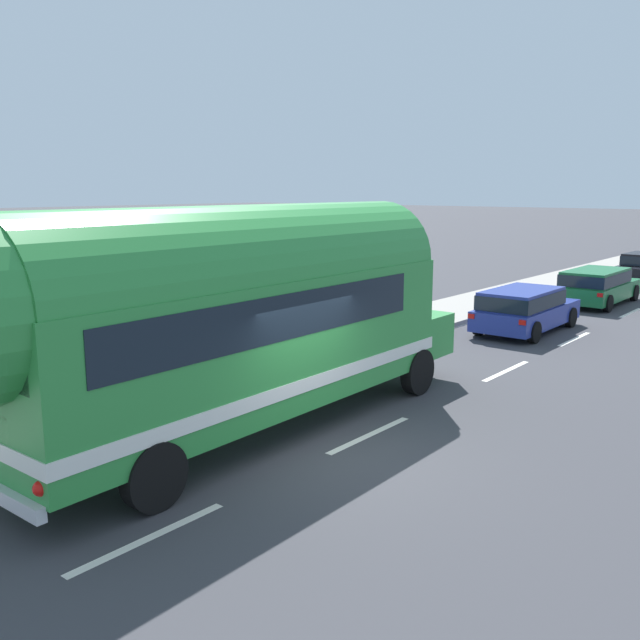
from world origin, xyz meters
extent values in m
plane|color=#38383D|center=(0.00, 0.00, 0.00)|extent=(300.00, 300.00, 0.00)
cube|color=silver|center=(0.00, -3.75, 0.00)|extent=(0.14, 2.40, 0.01)
cube|color=silver|center=(0.00, 1.10, 0.00)|extent=(0.14, 2.40, 0.01)
cube|color=silver|center=(0.00, 6.86, 0.00)|extent=(0.14, 2.40, 0.01)
cube|color=silver|center=(0.00, 11.56, 0.00)|extent=(0.14, 2.40, 0.01)
cube|color=silver|center=(0.00, 17.26, 0.00)|extent=(0.14, 2.40, 0.01)
cube|color=silver|center=(-3.60, 12.00, 0.00)|extent=(0.12, 80.00, 0.01)
cube|color=gray|center=(-4.99, 10.00, 0.07)|extent=(2.78, 90.00, 0.15)
cube|color=#2D8C3D|center=(-1.79, -0.31, 1.75)|extent=(2.64, 9.09, 2.30)
cylinder|color=#2D8C3D|center=(-1.79, -0.31, 2.90)|extent=(2.59, 8.99, 2.45)
cube|color=#2D8C3D|center=(-1.87, 4.87, 1.07)|extent=(2.28, 1.34, 0.95)
cube|color=silver|center=(-1.79, -0.31, 1.10)|extent=(2.68, 9.13, 0.24)
cube|color=black|center=(-1.79, -0.61, 2.35)|extent=(2.64, 7.29, 0.76)
sphere|color=red|center=(-0.67, -4.79, 0.85)|extent=(0.20, 0.20, 0.20)
cube|color=black|center=(-1.86, 4.27, 2.40)|extent=(2.14, 0.13, 0.96)
cube|color=silver|center=(-1.88, 5.56, 0.95)|extent=(0.90, 0.11, 0.56)
cylinder|color=black|center=(-3.02, 3.80, 0.50)|extent=(0.28, 1.00, 1.00)
cylinder|color=black|center=(-0.68, 3.84, 0.50)|extent=(0.28, 1.00, 1.00)
cylinder|color=black|center=(-2.91, -3.25, 0.50)|extent=(0.28, 1.00, 1.00)
cylinder|color=black|center=(-0.57, -3.21, 0.50)|extent=(0.28, 1.00, 1.00)
cube|color=navy|center=(-1.61, 11.79, 0.52)|extent=(1.85, 4.43, 0.60)
cube|color=navy|center=(-1.60, 11.32, 1.09)|extent=(1.64, 2.98, 0.55)
cube|color=black|center=(-1.60, 11.32, 1.06)|extent=(1.70, 3.02, 0.43)
cube|color=red|center=(-2.37, 9.57, 0.70)|extent=(0.20, 0.04, 0.14)
cube|color=red|center=(-0.80, 9.58, 0.70)|extent=(0.20, 0.04, 0.14)
cylinder|color=black|center=(-2.49, 13.29, 0.32)|extent=(0.21, 0.64, 0.64)
cylinder|color=black|center=(-0.76, 13.31, 0.32)|extent=(0.21, 0.64, 0.64)
cylinder|color=black|center=(-2.46, 10.28, 0.32)|extent=(0.21, 0.64, 0.64)
cylinder|color=black|center=(-0.73, 10.29, 0.32)|extent=(0.21, 0.64, 0.64)
cube|color=#196633|center=(-1.58, 18.52, 0.52)|extent=(1.86, 4.74, 0.60)
cube|color=#196633|center=(-1.58, 18.05, 1.09)|extent=(1.65, 3.29, 0.55)
cube|color=black|center=(-1.58, 18.05, 1.06)|extent=(1.71, 3.33, 0.43)
cube|color=red|center=(-2.37, 16.15, 0.70)|extent=(0.20, 0.04, 0.14)
cube|color=red|center=(-0.77, 16.15, 0.70)|extent=(0.20, 0.04, 0.14)
cylinder|color=black|center=(-2.46, 20.19, 0.32)|extent=(0.20, 0.64, 0.64)
cylinder|color=black|center=(-0.70, 20.19, 0.32)|extent=(0.20, 0.64, 0.64)
cylinder|color=black|center=(-2.45, 16.86, 0.32)|extent=(0.20, 0.64, 0.64)
cylinder|color=black|center=(-0.69, 16.86, 0.32)|extent=(0.20, 0.64, 0.64)
cube|color=red|center=(-2.80, 24.28, 0.70)|extent=(0.20, 0.04, 0.14)
cylinder|color=black|center=(-2.80, 28.28, 0.32)|extent=(0.21, 0.64, 0.64)
cylinder|color=black|center=(-2.86, 24.99, 0.32)|extent=(0.21, 0.64, 0.64)
camera|label=1|loc=(6.85, -8.63, 4.40)|focal=38.64mm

